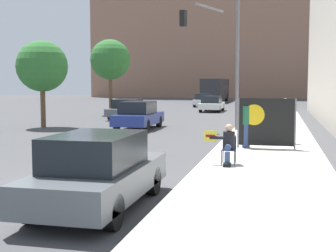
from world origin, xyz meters
The scene contains 15 objects.
ground_plane centered at (0.00, 0.00, 0.00)m, with size 160.00×160.00×0.00m, color #444447.
sidewalk_curb centered at (4.23, 15.00, 0.08)m, with size 3.77×90.00×0.17m, color #B7B2A8.
seated_protester centered at (3.20, 3.22, 0.78)m, with size 0.91×0.77×1.17m.
jogger_on_sidewalk centered at (3.47, 6.99, 1.06)m, with size 0.34×0.34×1.74m.
pedestrian_behind centered at (4.86, 8.70, 1.07)m, with size 0.34×0.34×1.77m.
protest_banner centered at (4.17, 6.88, 1.12)m, with size 2.07×0.06×1.81m.
traffic_light_pole centered at (1.51, 13.78, 4.53)m, with size 3.23×3.00×6.49m.
parked_car_curbside centered at (1.09, -1.56, 0.75)m, with size 1.76×4.27×1.52m.
car_on_road_nearest centered at (-2.88, 14.30, 0.75)m, with size 1.85×4.21×1.52m.
car_on_road_midblock centered at (-5.70, 21.09, 0.70)m, with size 1.87×4.65×1.39m.
car_on_road_distant centered at (-1.14, 30.93, 0.70)m, with size 1.80×4.70×1.38m.
car_on_road_far_lane centered at (-3.19, 39.21, 0.69)m, with size 1.74×4.10×1.37m.
city_bus_on_road centered at (-3.55, 51.61, 1.76)m, with size 2.54×10.51×3.04m.
street_tree_near_curb centered at (-8.44, 13.97, 3.46)m, with size 2.89×2.89×4.92m.
street_tree_midblock centered at (-8.44, 25.01, 4.35)m, with size 3.18×3.18×5.97m.
Camera 1 is at (4.59, -10.24, 2.53)m, focal length 50.00 mm.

